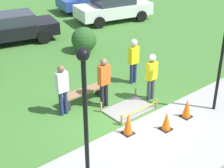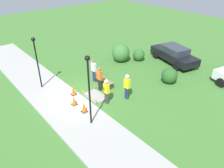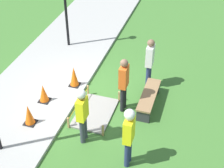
% 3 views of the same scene
% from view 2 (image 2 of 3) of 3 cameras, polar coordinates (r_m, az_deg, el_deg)
% --- Properties ---
extents(ground_plane, '(60.00, 60.00, 0.00)m').
position_cam_2_polar(ground_plane, '(15.37, -7.92, -3.20)').
color(ground_plane, '#3D702D').
extents(sidewalk, '(28.00, 3.10, 0.10)m').
position_cam_2_polar(sidewalk, '(14.74, -13.00, -5.10)').
color(sidewalk, '#9E9E99').
rests_on(sidewalk, ground_plane).
extents(wet_concrete_patch, '(1.66, 1.11, 0.38)m').
position_cam_2_polar(wet_concrete_patch, '(15.22, -4.31, -3.15)').
color(wet_concrete_patch, gray).
rests_on(wet_concrete_patch, ground_plane).
extents(traffic_cone_near_patch, '(0.34, 0.34, 0.72)m').
position_cam_2_polar(traffic_cone_near_patch, '(15.27, -10.06, -1.60)').
color(traffic_cone_near_patch, black).
rests_on(traffic_cone_near_patch, sidewalk).
extents(traffic_cone_far_patch, '(0.34, 0.34, 0.62)m').
position_cam_2_polar(traffic_cone_far_patch, '(14.28, -9.87, -4.28)').
color(traffic_cone_far_patch, black).
rests_on(traffic_cone_far_patch, sidewalk).
extents(traffic_cone_sidewalk_edge, '(0.34, 0.34, 0.66)m').
position_cam_2_polar(traffic_cone_sidewalk_edge, '(13.54, -7.31, -6.06)').
color(traffic_cone_sidewalk_edge, black).
rests_on(traffic_cone_sidewalk_edge, sidewalk).
extents(park_bench, '(1.68, 0.44, 0.46)m').
position_cam_2_polar(park_bench, '(16.43, -2.00, 0.77)').
color(park_bench, '#2D2D33').
rests_on(park_bench, ground_plane).
extents(worker_supervisor, '(0.40, 0.26, 1.77)m').
position_cam_2_polar(worker_supervisor, '(13.96, -1.49, -1.45)').
color(worker_supervisor, '#383D47').
rests_on(worker_supervisor, ground_plane).
extents(worker_assistant, '(0.40, 0.27, 1.84)m').
position_cam_2_polar(worker_assistant, '(14.44, 3.93, -0.12)').
color(worker_assistant, navy).
rests_on(worker_assistant, ground_plane).
extents(bystander_in_orange_shirt, '(0.40, 0.24, 1.82)m').
position_cam_2_polar(bystander_in_orange_shirt, '(15.44, -3.25, 1.73)').
color(bystander_in_orange_shirt, black).
rests_on(bystander_in_orange_shirt, ground_plane).
extents(bystander_in_gray_shirt, '(0.40, 0.24, 1.81)m').
position_cam_2_polar(bystander_in_gray_shirt, '(16.68, -4.80, 3.89)').
color(bystander_in_gray_shirt, navy).
rests_on(bystander_in_gray_shirt, ground_plane).
extents(lamppost_near, '(0.28, 0.28, 4.16)m').
position_cam_2_polar(lamppost_near, '(11.32, -6.09, 0.55)').
color(lamppost_near, black).
rests_on(lamppost_near, sidewalk).
extents(lamppost_far, '(0.28, 0.28, 3.77)m').
position_cam_2_polar(lamppost_far, '(15.87, -19.20, 7.00)').
color(lamppost_far, black).
rests_on(lamppost_far, sidewalk).
extents(parked_car_black, '(5.04, 2.88, 1.53)m').
position_cam_2_polar(parked_car_black, '(20.81, 15.87, 7.54)').
color(parked_car_black, black).
rests_on(parked_car_black, ground_plane).
extents(shrub_rounded_near, '(1.23, 1.23, 1.23)m').
position_cam_2_polar(shrub_rounded_near, '(17.15, 14.78, 2.13)').
color(shrub_rounded_near, '#285623').
rests_on(shrub_rounded_near, ground_plane).
extents(shrub_rounded_mid, '(1.09, 1.09, 1.09)m').
position_cam_2_polar(shrub_rounded_mid, '(20.65, 7.01, 7.55)').
color(shrub_rounded_mid, '#2D6028').
rests_on(shrub_rounded_mid, ground_plane).
extents(shrub_rounded_far, '(1.64, 1.64, 1.64)m').
position_cam_2_polar(shrub_rounded_far, '(20.22, 2.30, 8.11)').
color(shrub_rounded_far, '#387033').
rests_on(shrub_rounded_far, ground_plane).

